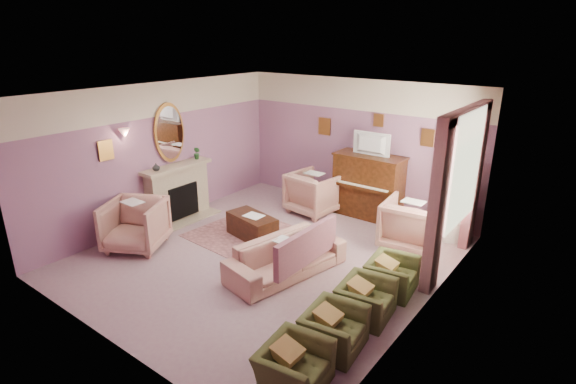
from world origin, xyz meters
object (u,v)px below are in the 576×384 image
Objects in this scene: olive_chair_a at (294,360)px; olive_chair_c at (366,294)px; floral_armchair_right at (411,222)px; side_table at (452,221)px; sofa at (286,251)px; olive_chair_b at (334,324)px; olive_chair_d at (392,270)px; floral_armchair_front at (135,222)px; television at (370,142)px; coffee_table at (252,226)px; piano at (368,186)px; floral_armchair_left at (314,191)px.

olive_chair_a and olive_chair_c have the same top height.
side_table is at bearing 60.81° from floral_armchair_right.
olive_chair_b is at bearing -34.68° from sofa.
olive_chair_d is 2.37m from side_table.
side_table is at bearing 88.69° from olive_chair_a.
olive_chair_d is at bearing 19.56° from sofa.
olive_chair_b is 1.00× the size of olive_chair_c.
side_table is (4.38, 3.82, -0.15)m from floral_armchair_front.
olive_chair_c is at bearing -91.99° from side_table.
television reaches higher than coffee_table.
sofa is 2.85m from floral_armchair_front.
sofa is at bearing 129.44° from olive_chair_a.
side_table is at bearing 88.42° from olive_chair_b.
piano is 1.41× the size of floral_armchair_right.
olive_chair_b is (1.57, -1.08, -0.07)m from sofa.
coffee_table is 1.29× the size of olive_chair_a.
olive_chair_a is at bearing -50.56° from sofa.
floral_armchair_front reaches higher than olive_chair_c.
side_table is at bearing 60.14° from sofa.
floral_armchair_front is 4.51m from olive_chair_d.
television is 2.19m from side_table.
television reaches higher than side_table.
piano is at bearing 62.07° from coffee_table.
floral_armchair_front is 5.81m from side_table.
olive_chair_a is at bearing -70.78° from television.
coffee_table is 1.01× the size of floral_armchair_left.
piano is at bearing 146.28° from floral_armchair_right.
olive_chair_c is (2.90, -0.95, 0.11)m from coffee_table.
floral_armchair_front is at bearing -123.98° from television.
sofa is 2.47m from olive_chair_a.
piano is at bearing 90.00° from television.
television is 1.03× the size of olive_chair_a.
sofa is (1.34, -0.69, 0.18)m from coffee_table.
floral_armchair_right is (1.34, -0.89, -0.15)m from piano.
television reaches higher than sofa.
olive_chair_c is at bearing -62.19° from television.
floral_armchair_left is (-1.00, -0.53, -0.15)m from piano.
coffee_table is at bearing -151.18° from floral_armchair_right.
television is at bearing 179.55° from side_table.
olive_chair_b is (1.69, -4.02, -1.27)m from television.
olive_chair_b is at bearing 90.00° from olive_chair_a.
floral_armchair_front is at bearing 177.52° from olive_chair_b.
piano reaches higher than side_table.
olive_chair_a is at bearing -90.00° from olive_chair_b.
floral_armchair_right is 3.20m from olive_chair_b.
coffee_table is 1.51m from sofa.
coffee_table is at bearing -143.49° from side_table.
television reaches higher than floral_armchair_right.
floral_armchair_left is at bearing 82.90° from coffee_table.
coffee_table is at bearing -118.45° from television.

